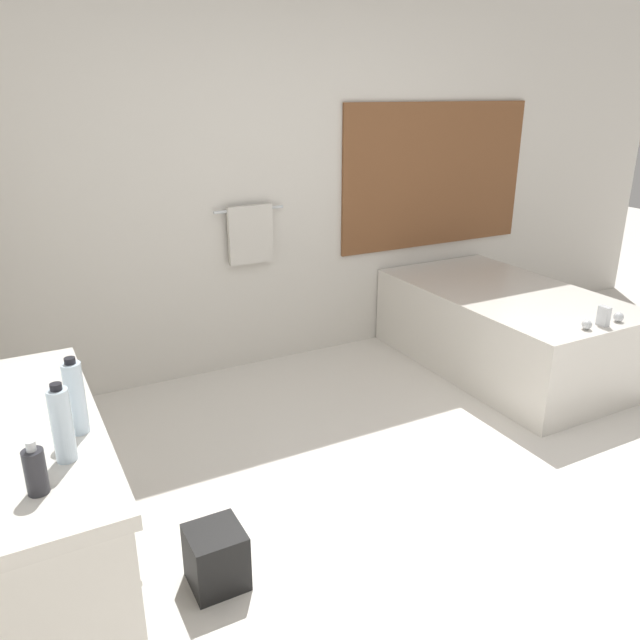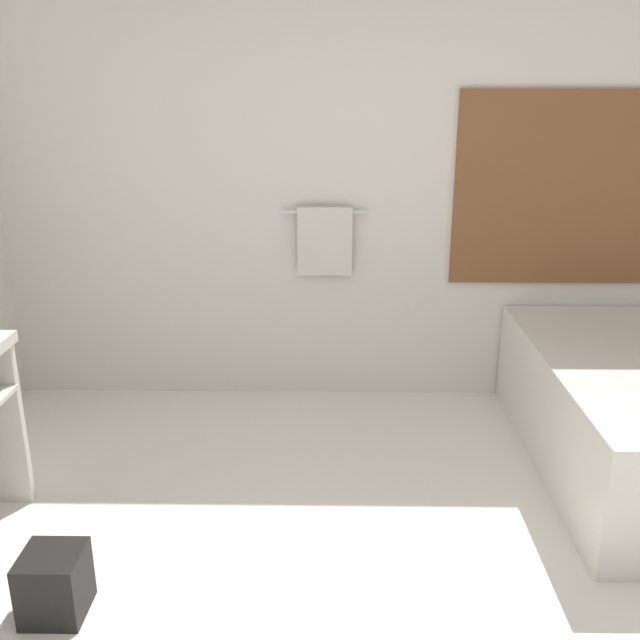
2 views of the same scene
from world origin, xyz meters
name	(u,v)px [view 2 (image 2 of 2)]	position (x,y,z in m)	size (l,w,h in m)	color
wall_back_with_blinds	(385,176)	(0.05, 2.23, 1.35)	(7.40, 0.13, 2.70)	silver
waste_bin	(54,584)	(-1.27, 0.22, 0.13)	(0.22, 0.22, 0.25)	black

